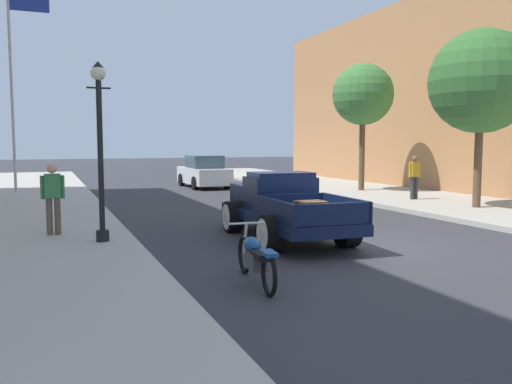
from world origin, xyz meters
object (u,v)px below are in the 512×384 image
(pedestrian_sidewalk_right, at_px, (414,175))
(street_tree_nearest, at_px, (481,82))
(hotrod_truck_navy, at_px, (282,206))
(pedestrian_sidewalk_left, at_px, (53,195))
(street_tree_second, at_px, (363,95))
(flagpole, at_px, (16,63))
(motorcycle_parked, at_px, (256,257))
(car_background_white, at_px, (204,173))
(street_lamp_near, at_px, (100,138))

(pedestrian_sidewalk_right, height_order, street_tree_nearest, street_tree_nearest)
(hotrod_truck_navy, bearing_deg, street_tree_nearest, 13.42)
(pedestrian_sidewalk_left, relative_size, street_tree_second, 0.29)
(pedestrian_sidewalk_right, bearing_deg, hotrod_truck_navy, -148.58)
(hotrod_truck_navy, height_order, street_tree_second, street_tree_second)
(hotrod_truck_navy, relative_size, street_tree_second, 0.88)
(flagpole, distance_m, street_tree_second, 15.32)
(motorcycle_parked, distance_m, pedestrian_sidewalk_right, 12.98)
(hotrod_truck_navy, distance_m, pedestrian_sidewalk_left, 5.35)
(motorcycle_parked, bearing_deg, car_background_white, 76.27)
(street_lamp_near, bearing_deg, motorcycle_parked, -63.37)
(pedestrian_sidewalk_right, xyz_separation_m, street_tree_second, (0.34, 4.09, 3.34))
(flagpole, bearing_deg, street_lamp_near, -81.20)
(hotrod_truck_navy, relative_size, motorcycle_parked, 2.36)
(car_background_white, distance_m, pedestrian_sidewalk_left, 14.97)
(street_tree_second, bearing_deg, pedestrian_sidewalk_right, -94.70)
(street_lamp_near, distance_m, street_tree_nearest, 12.43)
(pedestrian_sidewalk_right, height_order, street_tree_second, street_tree_second)
(street_tree_second, bearing_deg, car_background_white, 135.08)
(car_background_white, bearing_deg, flagpole, -176.61)
(motorcycle_parked, xyz_separation_m, car_background_white, (4.46, 18.23, 0.33))
(pedestrian_sidewalk_left, xyz_separation_m, street_lamp_near, (0.97, -1.26, 1.30))
(motorcycle_parked, relative_size, pedestrian_sidewalk_left, 1.28)
(hotrod_truck_navy, distance_m, car_background_white, 14.73)
(pedestrian_sidewalk_right, bearing_deg, street_tree_nearest, -83.68)
(hotrod_truck_navy, xyz_separation_m, car_background_white, (2.30, 14.55, 0.01))
(hotrod_truck_navy, bearing_deg, motorcycle_parked, -120.34)
(pedestrian_sidewalk_left, relative_size, street_lamp_near, 0.43)
(pedestrian_sidewalk_left, relative_size, street_tree_nearest, 0.28)
(hotrod_truck_navy, distance_m, street_tree_nearest, 8.97)
(pedestrian_sidewalk_left, bearing_deg, street_tree_nearest, 1.63)
(car_background_white, height_order, pedestrian_sidewalk_left, pedestrian_sidewalk_left)
(car_background_white, height_order, street_tree_nearest, street_tree_nearest)
(hotrod_truck_navy, height_order, car_background_white, car_background_white)
(car_background_white, relative_size, street_tree_nearest, 0.74)
(motorcycle_parked, height_order, pedestrian_sidewalk_left, pedestrian_sidewalk_left)
(pedestrian_sidewalk_left, distance_m, pedestrian_sidewalk_right, 13.22)
(street_tree_nearest, xyz_separation_m, street_tree_second, (0.03, 6.89, 0.16))
(motorcycle_parked, bearing_deg, pedestrian_sidewalk_right, 40.38)
(hotrod_truck_navy, bearing_deg, pedestrian_sidewalk_left, 163.21)
(pedestrian_sidewalk_right, distance_m, street_lamp_near, 12.73)
(car_background_white, distance_m, street_tree_nearest, 14.31)
(street_tree_nearest, distance_m, street_tree_second, 6.89)
(pedestrian_sidewalk_left, bearing_deg, pedestrian_sidewalk_right, 13.89)
(street_lamp_near, bearing_deg, pedestrian_sidewalk_left, 127.58)
(flagpole, height_order, street_tree_second, flagpole)
(street_tree_nearest, bearing_deg, street_tree_second, 89.78)
(pedestrian_sidewalk_left, bearing_deg, motorcycle_parked, -60.50)
(car_background_white, relative_size, street_tree_second, 0.76)
(pedestrian_sidewalk_left, bearing_deg, car_background_white, 60.31)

